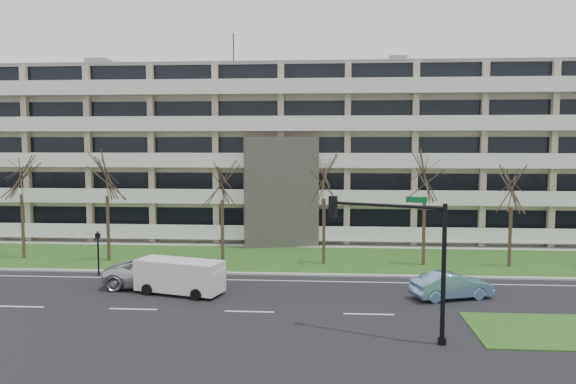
# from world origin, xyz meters

# --- Properties ---
(ground) EXTENTS (160.00, 160.00, 0.00)m
(ground) POSITION_xyz_m (0.00, 0.00, 0.00)
(ground) COLOR black
(ground) RESTS_ON ground
(grass_verge) EXTENTS (90.00, 10.00, 0.06)m
(grass_verge) POSITION_xyz_m (0.00, 13.00, 0.03)
(grass_verge) COLOR #26511B
(grass_verge) RESTS_ON ground
(curb) EXTENTS (90.00, 0.35, 0.12)m
(curb) POSITION_xyz_m (0.00, 8.00, 0.06)
(curb) COLOR #B2B2AD
(curb) RESTS_ON ground
(sidewalk) EXTENTS (90.00, 2.00, 0.08)m
(sidewalk) POSITION_xyz_m (0.00, 18.50, 0.04)
(sidewalk) COLOR #B2B2AD
(sidewalk) RESTS_ON ground
(grass_median) EXTENTS (7.00, 5.00, 0.06)m
(grass_median) POSITION_xyz_m (14.00, -2.00, 0.03)
(grass_median) COLOR #26511B
(grass_median) RESTS_ON ground
(lane_edge_line) EXTENTS (90.00, 0.12, 0.01)m
(lane_edge_line) POSITION_xyz_m (0.00, 6.50, 0.01)
(lane_edge_line) COLOR white
(lane_edge_line) RESTS_ON ground
(apartment_building) EXTENTS (60.50, 15.10, 18.75)m
(apartment_building) POSITION_xyz_m (-0.01, 25.32, 7.61)
(apartment_building) COLOR #B9A590
(apartment_building) RESTS_ON ground
(silver_pickup) EXTENTS (6.06, 2.84, 1.68)m
(silver_pickup) POSITION_xyz_m (-6.12, 4.47, 0.84)
(silver_pickup) COLOR #B9BBC1
(silver_pickup) RESTS_ON ground
(blue_sedan) EXTENTS (4.67, 2.85, 1.45)m
(blue_sedan) POSITION_xyz_m (10.70, 3.22, 0.73)
(blue_sedan) COLOR #77A3CE
(blue_sedan) RESTS_ON ground
(white_van) EXTENTS (5.23, 3.10, 1.91)m
(white_van) POSITION_xyz_m (-4.33, 3.11, 1.14)
(white_van) COLOR white
(white_van) RESTS_ON ground
(traffic_signal) EXTENTS (5.01, 2.30, 6.22)m
(traffic_signal) POSITION_xyz_m (7.15, -3.33, 4.02)
(traffic_signal) COLOR black
(traffic_signal) RESTS_ON ground
(pedestrian_signal) EXTENTS (0.31, 0.27, 2.86)m
(pedestrian_signal) POSITION_xyz_m (-10.77, 7.08, 1.82)
(pedestrian_signal) COLOR black
(pedestrian_signal) RESTS_ON ground
(tree_1) EXTENTS (4.26, 4.26, 8.52)m
(tree_1) POSITION_xyz_m (-18.40, 11.78, 6.63)
(tree_1) COLOR #382B21
(tree_1) RESTS_ON ground
(tree_2) EXTENTS (4.21, 4.21, 8.42)m
(tree_2) POSITION_xyz_m (-11.84, 11.44, 6.55)
(tree_2) COLOR #382B21
(tree_2) RESTS_ON ground
(tree_3) EXTENTS (3.98, 3.98, 7.96)m
(tree_3) POSITION_xyz_m (-3.56, 11.62, 6.19)
(tree_3) COLOR #382B21
(tree_3) RESTS_ON ground
(tree_4) EXTENTS (4.14, 4.14, 8.28)m
(tree_4) POSITION_xyz_m (3.66, 11.45, 6.44)
(tree_4) COLOR #382B21
(tree_4) RESTS_ON ground
(tree_5) EXTENTS (4.30, 4.30, 8.60)m
(tree_5) POSITION_xyz_m (10.57, 11.56, 6.69)
(tree_5) COLOR #382B21
(tree_5) RESTS_ON ground
(tree_6) EXTENTS (3.67, 3.67, 7.34)m
(tree_6) POSITION_xyz_m (16.36, 11.43, 5.70)
(tree_6) COLOR #382B21
(tree_6) RESTS_ON ground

